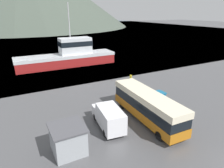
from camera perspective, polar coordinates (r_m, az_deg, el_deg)
The scene contains 7 objects.
water_surface at distance 150.05m, azimuth -23.13°, elevation 14.38°, with size 240.00×240.00×0.00m, color #3D5160.
tour_bus at distance 21.65m, azimuth 10.00°, elevation -5.95°, with size 2.81×10.30×3.09m.
delivery_van at distance 20.21m, azimuth -0.97°, elevation -9.31°, with size 2.61×5.56×2.30m.
fishing_boat at distance 44.19m, azimuth -12.24°, elevation 7.90°, with size 20.89×4.88×12.78m.
storage_bin at distance 26.60m, azimuth 13.19°, elevation -3.61°, with size 1.40×1.40×1.34m.
dock_kiosk at distance 17.44m, azimuth -12.45°, elevation -15.14°, with size 2.78×2.92×2.42m.
mooring_bollard at distance 34.75m, azimuth 5.37°, elevation 2.10°, with size 0.42×0.42×0.81m.
Camera 1 is at (-14.62, -5.29, 11.17)m, focal length 32.00 mm.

